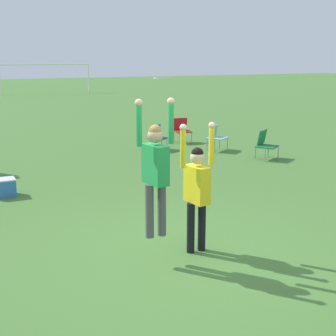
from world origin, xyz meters
TOP-DOWN VIEW (x-y plane):
  - ground_plane at (0.00, 0.00)m, footprint 120.00×120.00m
  - person_jumping at (-0.42, -0.06)m, footprint 0.58×0.45m
  - person_defending at (0.30, 0.05)m, footprint 0.58×0.45m
  - frisbee at (-0.24, 0.12)m, footprint 0.24×0.24m
  - camping_chair_0 at (5.32, 5.06)m, footprint 0.76×0.83m
  - camping_chair_1 at (4.34, 8.51)m, footprint 0.61×0.65m
  - camping_chair_2 at (3.03, 7.65)m, footprint 0.67×0.74m
  - camping_chair_3 at (4.67, 6.75)m, footprint 0.77×0.84m
  - cooler_box at (-2.03, 4.38)m, footprint 0.50×0.38m
  - soccer_goal at (4.48, 32.72)m, footprint 7.10×0.10m

SIDE VIEW (x-z plane):
  - ground_plane at x=0.00m, z-range 0.00..0.00m
  - cooler_box at x=-2.03m, z-range 0.00..0.38m
  - camping_chair_2 at x=3.03m, z-range 0.07..0.86m
  - camping_chair_0 at x=5.32m, z-range 0.06..0.89m
  - camping_chair_3 at x=4.67m, z-range 0.08..0.87m
  - camping_chair_1 at x=4.34m, z-range 0.07..0.91m
  - person_defending at x=0.30m, z-range 0.05..2.04m
  - person_jumping at x=-0.42m, z-range 0.45..2.42m
  - soccer_goal at x=4.48m, z-range 0.67..3.02m
  - frisbee at x=-0.24m, z-range 2.62..2.64m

